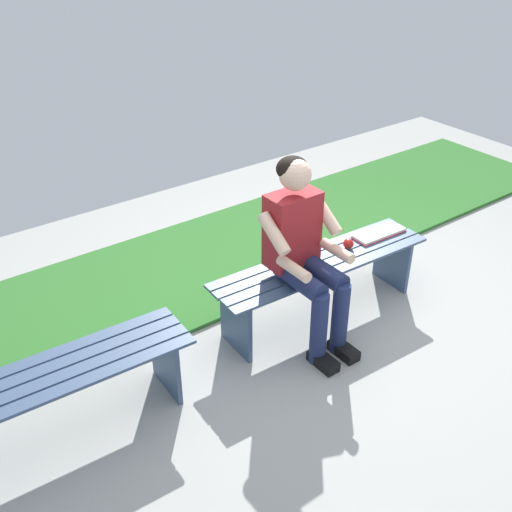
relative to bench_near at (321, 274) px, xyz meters
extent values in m
cube|color=#9E9E99|center=(0.96, 1.00, -0.36)|extent=(10.00, 7.00, 0.04)
cube|color=#2D6B28|center=(0.96, -1.04, -0.33)|extent=(9.00, 1.40, 0.03)
cube|color=#384C6B|center=(-0.01, -0.15, 0.10)|extent=(1.65, 0.15, 0.02)
cube|color=#384C6B|center=(0.00, -0.05, 0.10)|extent=(1.65, 0.15, 0.02)
cube|color=#384C6B|center=(0.00, 0.05, 0.10)|extent=(1.65, 0.15, 0.02)
cube|color=#384C6B|center=(0.01, 0.15, 0.10)|extent=(1.65, 0.15, 0.02)
cube|color=#384C6B|center=(-0.70, 0.03, -0.13)|extent=(0.04, 0.35, 0.43)
cube|color=#384C6B|center=(0.70, -0.03, -0.13)|extent=(0.04, 0.35, 0.43)
cube|color=#384C6B|center=(1.92, -0.15, 0.10)|extent=(1.57, 0.15, 0.02)
cube|color=#384C6B|center=(1.92, -0.05, 0.10)|extent=(1.57, 0.15, 0.02)
cube|color=#384C6B|center=(1.92, 0.05, 0.10)|extent=(1.57, 0.15, 0.02)
cube|color=#384C6B|center=(1.93, 0.15, 0.10)|extent=(1.57, 0.15, 0.02)
cube|color=#384C6B|center=(1.26, 0.03, -0.13)|extent=(0.04, 0.35, 0.43)
cube|color=maroon|center=(0.26, -0.02, 0.43)|extent=(0.34, 0.20, 0.50)
sphere|color=beige|center=(0.26, -0.01, 0.81)|extent=(0.20, 0.20, 0.20)
ellipsoid|color=black|center=(0.26, -0.04, 0.84)|extent=(0.20, 0.19, 0.15)
cylinder|color=navy|center=(0.17, 0.18, 0.18)|extent=(0.13, 0.40, 0.13)
cylinder|color=navy|center=(0.35, 0.18, 0.18)|extent=(0.13, 0.40, 0.13)
cylinder|color=navy|center=(0.17, 0.38, -0.08)|extent=(0.11, 0.11, 0.52)
cube|color=black|center=(0.17, 0.44, -0.31)|extent=(0.10, 0.22, 0.07)
cylinder|color=navy|center=(0.35, 0.38, -0.08)|extent=(0.11, 0.11, 0.52)
cube|color=black|center=(0.35, 0.44, -0.31)|extent=(0.10, 0.22, 0.07)
cylinder|color=beige|center=(0.05, 0.06, 0.50)|extent=(0.08, 0.28, 0.23)
cylinder|color=beige|center=(0.08, 0.22, 0.32)|extent=(0.07, 0.26, 0.07)
cylinder|color=beige|center=(0.47, 0.06, 0.50)|extent=(0.08, 0.28, 0.23)
cylinder|color=beige|center=(0.44, 0.22, 0.32)|extent=(0.07, 0.26, 0.07)
sphere|color=red|center=(-0.26, -0.01, 0.15)|extent=(0.07, 0.07, 0.07)
cube|color=white|center=(-0.68, -0.02, 0.12)|extent=(0.21, 0.16, 0.02)
cube|color=white|center=(-0.47, -0.03, 0.12)|extent=(0.21, 0.16, 0.02)
cube|color=red|center=(-0.58, -0.02, 0.11)|extent=(0.42, 0.18, 0.01)
camera|label=1|loc=(2.44, 2.56, 2.29)|focal=42.28mm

